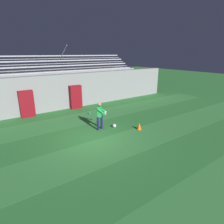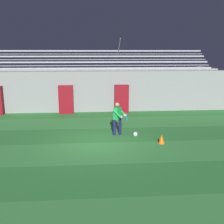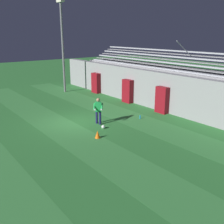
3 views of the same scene
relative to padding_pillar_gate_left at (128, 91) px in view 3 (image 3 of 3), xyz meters
name	(u,v)px [view 3 (image 3 of 3)]	position (x,y,z in m)	size (l,w,h in m)	color
ground_plane	(76,122)	(1.88, -5.95, -0.95)	(80.00, 80.00, 0.00)	#2D7533
turf_stripe_mid	(58,126)	(1.88, -7.26, -0.95)	(28.00, 2.35, 0.01)	#38843D
turf_stripe_far	(117,113)	(1.88, -2.56, -0.95)	(28.00, 2.35, 0.01)	#38843D
back_wall	(149,89)	(1.88, 0.55, 0.45)	(24.00, 0.60, 2.80)	gray
padding_pillar_gate_left	(128,91)	(0.00, 0.00, 0.00)	(0.97, 0.44, 1.90)	maroon
padding_pillar_gate_right	(162,100)	(3.76, 0.00, 0.00)	(0.97, 0.44, 1.90)	maroon
padding_pillar_far_left	(96,83)	(-4.64, 0.00, 0.00)	(0.97, 0.44, 1.90)	maroon
bleacher_stand	(166,84)	(1.88, 2.54, 0.55)	(18.00, 3.35, 5.03)	gray
floodlight_pole	(62,35)	(-6.88, -2.16, 4.45)	(0.90, 0.36, 8.62)	slate
goalkeeper	(98,109)	(3.00, -5.00, 0.01)	(0.72, 0.74, 1.67)	#19194C
soccer_ball	(103,127)	(3.87, -5.25, -0.84)	(0.22, 0.22, 0.22)	white
traffic_cone	(98,134)	(4.90, -6.37, -0.74)	(0.30, 0.30, 0.42)	orange
water_bottle	(140,117)	(3.84, -2.18, -0.83)	(0.07, 0.07, 0.24)	#1E8CD8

